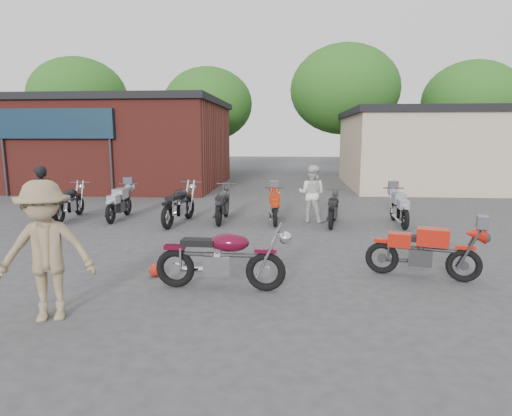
# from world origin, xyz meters

# --- Properties ---
(ground) EXTENTS (90.00, 90.00, 0.00)m
(ground) POSITION_xyz_m (0.00, 0.00, 0.00)
(ground) COLOR #37383A
(brick_building) EXTENTS (12.00, 8.00, 4.00)m
(brick_building) POSITION_xyz_m (-9.00, 14.00, 2.00)
(brick_building) COLOR maroon
(brick_building) RESTS_ON ground
(stucco_building) EXTENTS (10.00, 8.00, 3.50)m
(stucco_building) POSITION_xyz_m (8.50, 15.00, 1.75)
(stucco_building) COLOR tan
(stucco_building) RESTS_ON ground
(tree_0) EXTENTS (6.56, 6.56, 8.20)m
(tree_0) POSITION_xyz_m (-14.00, 22.00, 4.10)
(tree_0) COLOR #1F4F15
(tree_0) RESTS_ON ground
(tree_1) EXTENTS (5.92, 5.92, 7.40)m
(tree_1) POSITION_xyz_m (-5.00, 22.00, 3.70)
(tree_1) COLOR #1F4F15
(tree_1) RESTS_ON ground
(tree_2) EXTENTS (7.04, 7.04, 8.80)m
(tree_2) POSITION_xyz_m (4.00, 22.00, 4.40)
(tree_2) COLOR #1F4F15
(tree_2) RESTS_ON ground
(tree_3) EXTENTS (6.08, 6.08, 7.60)m
(tree_3) POSITION_xyz_m (12.00, 22.00, 3.80)
(tree_3) COLOR #1F4F15
(tree_3) RESTS_ON ground
(vintage_motorcycle) EXTENTS (2.12, 0.77, 1.22)m
(vintage_motorcycle) POSITION_xyz_m (-0.46, -0.30, 0.61)
(vintage_motorcycle) COLOR #510A1F
(vintage_motorcycle) RESTS_ON ground
(sportbike) EXTENTS (1.99, 1.10, 1.10)m
(sportbike) POSITION_xyz_m (3.04, 0.56, 0.55)
(sportbike) COLOR red
(sportbike) RESTS_ON ground
(helmet) EXTENTS (0.31, 0.31, 0.23)m
(helmet) POSITION_xyz_m (-1.78, 0.25, 0.12)
(helmet) COLOR #B62113
(helmet) RESTS_ON ground
(person_dark) EXTENTS (0.76, 0.70, 1.75)m
(person_dark) POSITION_xyz_m (-5.95, 3.69, 0.88)
(person_dark) COLOR black
(person_dark) RESTS_ON ground
(person_light) EXTENTS (0.97, 0.85, 1.68)m
(person_light) POSITION_xyz_m (1.25, 5.50, 0.84)
(person_light) COLOR silver
(person_light) RESTS_ON ground
(person_tan) EXTENTS (1.42, 1.07, 1.95)m
(person_tan) POSITION_xyz_m (-2.66, -1.65, 0.97)
(person_tan) COLOR #877153
(person_tan) RESTS_ON ground
(row_bike_0) EXTENTS (0.85, 2.05, 1.16)m
(row_bike_0) POSITION_xyz_m (-6.07, 5.31, 0.58)
(row_bike_0) COLOR black
(row_bike_0) RESTS_ON ground
(row_bike_1) EXTENTS (0.70, 1.94, 1.11)m
(row_bike_1) POSITION_xyz_m (-4.56, 5.43, 0.56)
(row_bike_1) COLOR #979DA5
(row_bike_1) RESTS_ON ground
(row_bike_2) EXTENTS (1.00, 2.23, 1.25)m
(row_bike_2) POSITION_xyz_m (-2.57, 4.93, 0.62)
(row_bike_2) COLOR black
(row_bike_2) RESTS_ON ground
(row_bike_3) EXTENTS (0.69, 2.00, 1.15)m
(row_bike_3) POSITION_xyz_m (-1.38, 5.39, 0.58)
(row_bike_3) COLOR #252628
(row_bike_3) RESTS_ON ground
(row_bike_4) EXTENTS (0.71, 1.84, 1.04)m
(row_bike_4) POSITION_xyz_m (0.17, 5.37, 0.52)
(row_bike_4) COLOR #B62F0F
(row_bike_4) RESTS_ON ground
(row_bike_5) EXTENTS (0.89, 1.88, 1.05)m
(row_bike_5) POSITION_xyz_m (1.85, 5.11, 0.52)
(row_bike_5) COLOR black
(row_bike_5) RESTS_ON ground
(row_bike_6) EXTENTS (0.63, 1.86, 1.08)m
(row_bike_6) POSITION_xyz_m (3.73, 5.29, 0.54)
(row_bike_6) COLOR #9395A0
(row_bike_6) RESTS_ON ground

